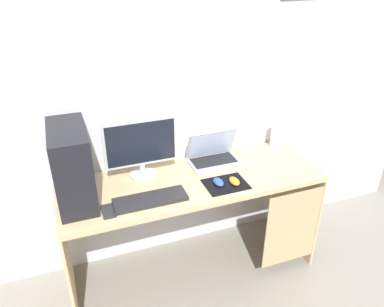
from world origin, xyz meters
The scene contains 12 objects.
ground_plane centered at (0.00, 0.00, 0.00)m, with size 8.00×8.00×0.00m, color gray.
wall_back centered at (0.00, 0.32, 1.30)m, with size 4.00×0.05×2.60m.
desk centered at (0.02, -0.01, 0.61)m, with size 1.65×0.56×0.75m.
pc_tower centered at (-0.69, 0.02, 0.97)m, with size 0.20×0.43×0.44m, color black.
monitor centered at (-0.28, 0.14, 0.95)m, with size 0.45×0.16×0.38m.
laptop centered at (0.21, 0.16, 0.79)m, with size 0.34×0.23×0.22m.
speaker centered at (0.72, 0.20, 0.83)m, with size 0.08×0.08×0.17m, color silver.
keyboard centered at (-0.31, -0.14, 0.76)m, with size 0.42×0.14×0.02m, color #232326.
mousepad centered at (0.17, -0.13, 0.75)m, with size 0.26×0.20×0.01m, color black.
mouse_left centered at (0.13, -0.12, 0.77)m, with size 0.06×0.10×0.03m, color #2D51B2.
mouse_right centered at (0.22, -0.15, 0.77)m, with size 0.06×0.10×0.03m, color orange.
cell_phone centered at (-0.55, -0.16, 0.75)m, with size 0.07×0.13×0.01m, color #232326.
Camera 1 is at (-0.69, -1.86, 1.99)m, focal length 34.75 mm.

